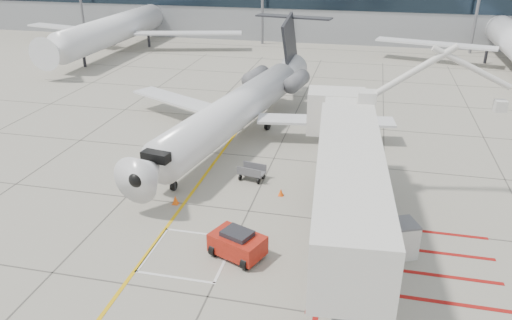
% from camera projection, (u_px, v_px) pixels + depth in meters
% --- Properties ---
extents(ground_plane, '(260.00, 260.00, 0.00)m').
position_uv_depth(ground_plane, '(231.00, 248.00, 26.44)').
color(ground_plane, '#9B9586').
rests_on(ground_plane, ground).
extents(regional_jet, '(29.83, 35.08, 8.19)m').
position_uv_depth(regional_jet, '(222.00, 99.00, 36.94)').
color(regional_jet, silver).
rests_on(regional_jet, ground_plane).
extents(jet_bridge, '(11.18, 21.10, 8.17)m').
position_uv_depth(jet_bridge, '(348.00, 194.00, 23.33)').
color(jet_bridge, silver).
rests_on(jet_bridge, ground_plane).
extents(pushback_tug, '(3.14, 2.59, 1.57)m').
position_uv_depth(pushback_tug, '(237.00, 243.00, 25.49)').
color(pushback_tug, '#A61D10').
rests_on(pushback_tug, ground_plane).
extents(baggage_cart, '(1.89, 1.39, 1.09)m').
position_uv_depth(baggage_cart, '(252.00, 172.00, 33.67)').
color(baggage_cart, '#535257').
rests_on(baggage_cart, ground_plane).
extents(ground_power_unit, '(2.76, 2.25, 1.90)m').
position_uv_depth(ground_power_unit, '(392.00, 239.00, 25.49)').
color(ground_power_unit, silver).
rests_on(ground_power_unit, ground_plane).
extents(cone_nose, '(0.40, 0.40, 0.56)m').
position_uv_depth(cone_nose, '(175.00, 200.00, 30.70)').
color(cone_nose, '#FB590D').
rests_on(cone_nose, ground_plane).
extents(cone_side, '(0.35, 0.35, 0.48)m').
position_uv_depth(cone_side, '(281.00, 192.00, 31.70)').
color(cone_side, '#FF550D').
rests_on(cone_side, ground_plane).
extents(bg_aircraft_b, '(34.10, 37.88, 11.37)m').
position_uv_depth(bg_aircraft_b, '(122.00, 8.00, 70.83)').
color(bg_aircraft_b, silver).
rests_on(bg_aircraft_b, ground_plane).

